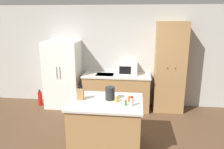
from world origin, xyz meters
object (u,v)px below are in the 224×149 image
(spice_bottle_amber_oil, at_px, (130,100))
(kettle, at_px, (110,93))
(refrigerator, at_px, (63,74))
(microwave, at_px, (128,69))
(knife_block, at_px, (80,94))
(spice_bottle_short_red, at_px, (128,98))
(spice_bottle_pale_salt, at_px, (132,101))
(fire_extinguisher, at_px, (40,98))
(spice_bottle_green_herb, at_px, (117,99))
(spice_bottle_tall_dark, at_px, (126,103))
(pantry_cabinet, at_px, (170,67))

(spice_bottle_amber_oil, height_order, kettle, kettle)
(refrigerator, height_order, microwave, refrigerator)
(knife_block, distance_m, spice_bottle_amber_oil, 0.86)
(spice_bottle_short_red, relative_size, spice_bottle_pale_salt, 0.60)
(spice_bottle_short_red, distance_m, spice_bottle_pale_salt, 0.23)
(kettle, xyz_separation_m, fire_extinguisher, (-2.11, 1.65, -0.83))
(spice_bottle_amber_oil, relative_size, spice_bottle_green_herb, 0.79)
(spice_bottle_amber_oil, bearing_deg, spice_bottle_tall_dark, -112.55)
(spice_bottle_amber_oil, relative_size, kettle, 0.38)
(spice_bottle_short_red, bearing_deg, spice_bottle_amber_oil, -68.01)
(spice_bottle_green_herb, height_order, kettle, kettle)
(spice_bottle_tall_dark, distance_m, spice_bottle_green_herb, 0.22)
(pantry_cabinet, relative_size, spice_bottle_tall_dark, 24.33)
(pantry_cabinet, xyz_separation_m, spice_bottle_short_red, (-0.93, -1.81, -0.16))
(refrigerator, height_order, spice_bottle_short_red, refrigerator)
(spice_bottle_tall_dark, height_order, spice_bottle_pale_salt, spice_bottle_pale_salt)
(refrigerator, xyz_separation_m, spice_bottle_short_red, (1.78, -1.74, 0.09))
(spice_bottle_tall_dark, xyz_separation_m, spice_bottle_amber_oil, (0.06, 0.15, 0.00))
(knife_block, height_order, spice_bottle_green_herb, knife_block)
(refrigerator, height_order, spice_bottle_amber_oil, refrigerator)
(spice_bottle_tall_dark, distance_m, spice_bottle_amber_oil, 0.16)
(pantry_cabinet, relative_size, microwave, 4.59)
(spice_bottle_pale_salt, relative_size, kettle, 0.67)
(knife_block, distance_m, kettle, 0.52)
(microwave, xyz_separation_m, knife_block, (-0.73, -1.92, -0.02))
(pantry_cabinet, xyz_separation_m, fire_extinguisher, (-3.36, -0.13, -0.91))
(refrigerator, relative_size, spice_bottle_amber_oil, 18.00)
(microwave, xyz_separation_m, fire_extinguisher, (-2.33, -0.20, -0.84))
(knife_block, bearing_deg, fire_extinguisher, 132.83)
(kettle, bearing_deg, spice_bottle_amber_oil, -12.87)
(spice_bottle_amber_oil, bearing_deg, kettle, 167.13)
(spice_bottle_amber_oil, distance_m, kettle, 0.37)
(spice_bottle_short_red, bearing_deg, refrigerator, 135.64)
(spice_bottle_short_red, xyz_separation_m, spice_bottle_pale_salt, (0.06, -0.22, 0.03))
(spice_bottle_tall_dark, relative_size, fire_extinguisher, 0.21)
(refrigerator, xyz_separation_m, spice_bottle_green_herb, (1.58, -1.81, 0.10))
(spice_bottle_short_red, height_order, spice_bottle_green_herb, spice_bottle_green_herb)
(kettle, height_order, fire_extinguisher, kettle)
(refrigerator, distance_m, kettle, 2.26)
(fire_extinguisher, bearing_deg, spice_bottle_green_herb, -37.96)
(spice_bottle_amber_oil, distance_m, spice_bottle_pale_salt, 0.17)
(spice_bottle_tall_dark, xyz_separation_m, spice_bottle_short_red, (0.04, 0.21, 0.00))
(knife_block, xyz_separation_m, spice_bottle_short_red, (0.84, 0.05, -0.06))
(spice_bottle_pale_salt, bearing_deg, spice_bottle_short_red, 105.29)
(microwave, xyz_separation_m, kettle, (-0.22, -1.85, -0.01))
(knife_block, relative_size, fire_extinguisher, 0.72)
(pantry_cabinet, height_order, spice_bottle_pale_salt, pantry_cabinet)
(spice_bottle_tall_dark, relative_size, spice_bottle_amber_oil, 0.95)
(microwave, bearing_deg, kettle, -96.76)
(knife_block, bearing_deg, spice_bottle_pale_salt, -11.07)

